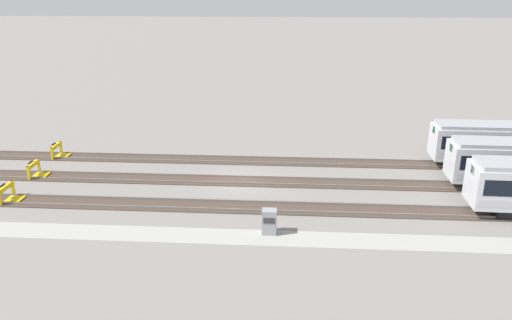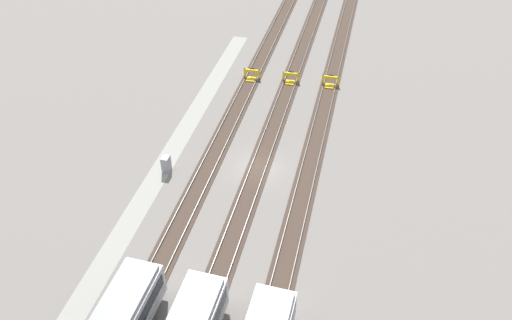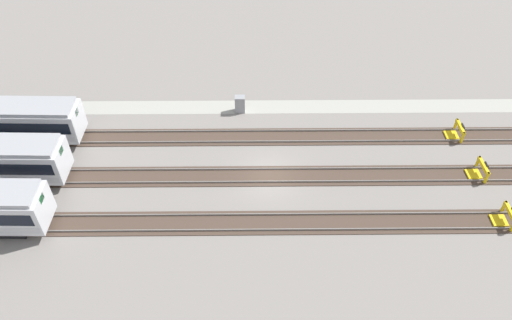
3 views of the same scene
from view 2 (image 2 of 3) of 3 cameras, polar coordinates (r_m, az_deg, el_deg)
ground_plane at (r=48.11m, az=0.31°, el=-0.85°), size 400.00×400.00×0.00m
service_walkway at (r=50.49m, az=-9.72°, el=0.74°), size 54.00×2.00×0.01m
rail_track_nearest at (r=49.14m, az=-5.10°, el=0.04°), size 90.00×2.24×0.21m
rail_track_near_inner at (r=48.09m, az=0.31°, el=-0.81°), size 90.00×2.24×0.21m
rail_track_middle at (r=47.48m, az=5.91°, el=-1.68°), size 90.00×2.24×0.21m
bumper_stop_nearest_track at (r=61.65m, az=-0.52°, el=9.67°), size 1.35×2.00×1.22m
bumper_stop_near_inner_track at (r=61.12m, az=3.96°, el=9.29°), size 1.37×2.01×1.22m
bumper_stop_middle_track at (r=60.91m, az=8.46°, el=8.82°), size 1.35×2.00×1.22m
electrical_cabinet at (r=48.04m, az=-10.24°, el=-0.43°), size 0.90×0.73×1.60m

